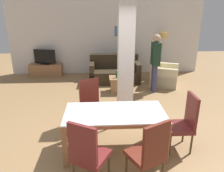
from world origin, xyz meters
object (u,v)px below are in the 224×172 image
dining_table (115,120)px  sofa (114,73)px  dining_chair_near_right (149,151)px  tv_stand (46,70)px  coffee_table (121,84)px  armchair (163,76)px  dining_chair_head_right (184,121)px  floor_lamp (163,39)px  dining_chair_far_left (92,103)px  tv_screen (45,57)px  bottle (117,75)px  dining_chair_near_left (88,152)px  standing_person (155,59)px

dining_table → sofa: 3.94m
dining_chair_near_right → tv_stand: bearing=88.3°
coffee_table → tv_stand: bearing=145.8°
sofa → armchair: sofa is taller
dining_chair_head_right → armchair: dining_chair_head_right is taller
armchair → floor_lamp: (0.25, 1.10, 1.06)m
dining_table → dining_chair_far_left: 0.97m
armchair → floor_lamp: floor_lamp is taller
tv_screen → tv_stand: bearing=-167.3°
bottle → tv_screen: 3.13m
dining_chair_near_right → floor_lamp: bearing=45.2°
dining_chair_far_left → tv_screen: dining_chair_far_left is taller
bottle → dining_chair_near_right: bearing=-87.2°
dining_chair_near_left → dining_chair_near_right: (0.87, -0.03, 0.00)m
dining_table → armchair: armchair is taller
sofa → standing_person: (1.14, -1.03, 0.70)m
dining_chair_near_right → sofa: (-0.18, 4.74, -0.26)m
coffee_table → standing_person: bearing=-1.3°
tv_stand → dining_chair_head_right: bearing=-53.4°
bottle → tv_stand: 3.15m
dining_table → tv_screen: tv_screen is taller
dining_chair_head_right → standing_person: size_ratio=0.61×
dining_chair_near_left → sofa: bearing=110.4°
bottle → tv_stand: size_ratio=0.20×
dining_chair_near_right → floor_lamp: 5.71m
coffee_table → armchair: bearing=21.8°
dining_table → tv_screen: bearing=115.8°
dining_chair_near_left → dining_chair_near_right: same height
floor_lamp → standing_person: (-0.69, -1.71, -0.35)m
dining_chair_head_right → sofa: dining_chair_head_right is taller
dining_chair_near_right → dining_chair_head_right: bearing=17.9°
bottle → floor_lamp: bearing=43.0°
dining_chair_far_left → tv_stand: bearing=-90.7°
dining_table → dining_chair_near_left: (-0.43, -0.79, -0.06)m
dining_chair_near_right → dining_table: bearing=90.0°
dining_chair_near_left → standing_person: 4.13m
dining_chair_head_right → coffee_table: bearing=16.2°
dining_chair_near_left → standing_person: (1.83, 3.68, 0.44)m
armchair → coffee_table: size_ratio=1.60×
dining_chair_head_right → coffee_table: size_ratio=1.49×
dining_table → tv_screen: size_ratio=2.16×
armchair → coffee_table: armchair is taller
dining_chair_head_right → floor_lamp: floor_lamp is taller
dining_chair_near_right → tv_screen: 6.17m
dining_chair_far_left → standing_person: size_ratio=0.61×
dining_chair_head_right → sofa: (-0.98, 3.92, -0.26)m
dining_chair_far_left → armchair: bearing=-157.2°
tv_stand → standing_person: standing_person is taller
dining_chair_head_right → dining_chair_far_left: 1.88m
standing_person → coffee_table: bearing=90.0°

